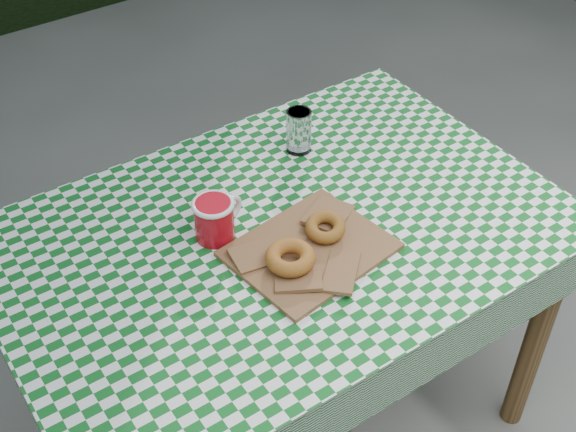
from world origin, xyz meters
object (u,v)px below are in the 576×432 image
at_px(table, 283,338).
at_px(paper_bag, 310,249).
at_px(coffee_mug, 214,220).
at_px(drinking_glass, 299,131).

relative_size(table, paper_bag, 3.84).
relative_size(paper_bag, coffee_mug, 1.87).
xyz_separation_m(paper_bag, drinking_glass, (0.20, 0.32, 0.05)).
relative_size(coffee_mug, drinking_glass, 1.52).
relative_size(table, coffee_mug, 7.18).
bearing_deg(drinking_glass, table, -132.96).
bearing_deg(paper_bag, table, 94.01).
relative_size(table, drinking_glass, 10.94).
relative_size(paper_bag, drinking_glass, 2.85).
bearing_deg(paper_bag, coffee_mug, 131.43).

